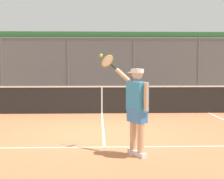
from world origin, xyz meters
TOP-DOWN VIEW (x-y plane):
  - ground_plane at (0.00, 0.00)m, footprint 60.00×60.00m
  - court_line_markings at (0.00, 1.67)m, footprint 7.58×9.24m
  - fence_backdrop at (0.00, -9.28)m, footprint 18.84×1.37m
  - tennis_net at (0.00, -3.67)m, footprint 9.74×0.09m
  - tennis_player at (-0.60, 2.10)m, footprint 0.91×1.15m

SIDE VIEW (x-z plane):
  - ground_plane at x=0.00m, z-range 0.00..0.00m
  - court_line_markings at x=0.00m, z-range 0.00..0.01m
  - tennis_net at x=0.00m, z-range -0.04..1.03m
  - tennis_player at x=-0.60m, z-range 0.00..1.95m
  - fence_backdrop at x=0.00m, z-range -0.01..3.25m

